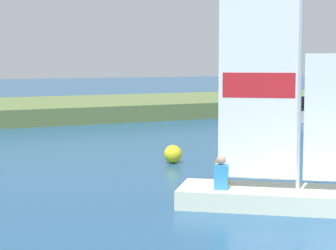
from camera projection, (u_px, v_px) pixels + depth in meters
name	position (u px, v px, depth m)	size (l,w,h in m)	color
shore_bank	(26.00, 110.00, 33.56)	(80.00, 10.24, 0.84)	#5B703D
sailboat	(316.00, 190.00, 12.82)	(4.47, 4.02, 6.22)	silver
channel_buoy	(173.00, 154.00, 18.63)	(0.54, 0.54, 0.54)	yellow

